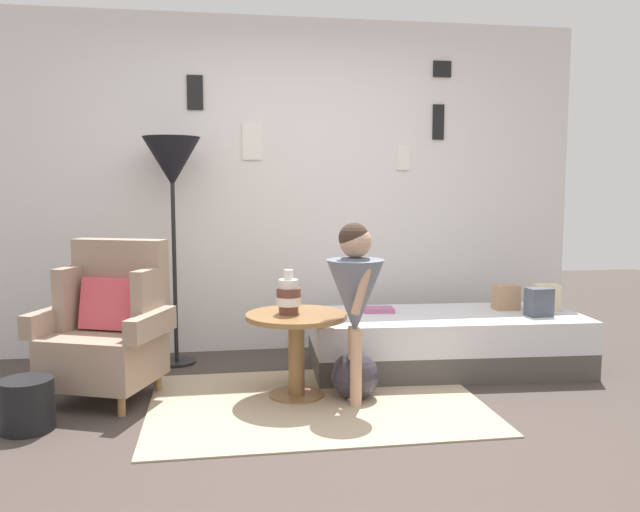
{
  "coord_description": "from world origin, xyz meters",
  "views": [
    {
      "loc": [
        -0.5,
        -3.15,
        1.3
      ],
      "look_at": [
        0.15,
        0.95,
        0.85
      ],
      "focal_mm": 36.0,
      "sensor_mm": 36.0,
      "label": 1
    }
  ],
  "objects_px": {
    "vase_striped": "(289,296)",
    "demijohn_near": "(355,375)",
    "armchair": "(109,327)",
    "daybed": "(446,341)",
    "person_child": "(355,290)",
    "side_table": "(296,336)",
    "magazine_basket": "(27,405)",
    "book_on_daybed": "(378,310)",
    "floor_lamp": "(172,169)"
  },
  "relations": [
    {
      "from": "book_on_daybed",
      "to": "magazine_basket",
      "type": "height_order",
      "value": "book_on_daybed"
    },
    {
      "from": "floor_lamp",
      "to": "book_on_daybed",
      "type": "distance_m",
      "value": 1.79
    },
    {
      "from": "person_child",
      "to": "demijohn_near",
      "type": "distance_m",
      "value": 0.55
    },
    {
      "from": "armchair",
      "to": "side_table",
      "type": "distance_m",
      "value": 1.16
    },
    {
      "from": "demijohn_near",
      "to": "book_on_daybed",
      "type": "bearing_deg",
      "value": 65.15
    },
    {
      "from": "daybed",
      "to": "demijohn_near",
      "type": "height_order",
      "value": "daybed"
    },
    {
      "from": "daybed",
      "to": "book_on_daybed",
      "type": "distance_m",
      "value": 0.53
    },
    {
      "from": "demijohn_near",
      "to": "magazine_basket",
      "type": "bearing_deg",
      "value": -173.07
    },
    {
      "from": "daybed",
      "to": "side_table",
      "type": "height_order",
      "value": "side_table"
    },
    {
      "from": "vase_striped",
      "to": "demijohn_near",
      "type": "distance_m",
      "value": 0.63
    },
    {
      "from": "armchair",
      "to": "vase_striped",
      "type": "bearing_deg",
      "value": -9.74
    },
    {
      "from": "demijohn_near",
      "to": "side_table",
      "type": "bearing_deg",
      "value": 164.7
    },
    {
      "from": "vase_striped",
      "to": "magazine_basket",
      "type": "distance_m",
      "value": 1.56
    },
    {
      "from": "armchair",
      "to": "magazine_basket",
      "type": "xyz_separation_m",
      "value": [
        -0.35,
        -0.5,
        -0.3
      ]
    },
    {
      "from": "floor_lamp",
      "to": "magazine_basket",
      "type": "height_order",
      "value": "floor_lamp"
    },
    {
      "from": "vase_striped",
      "to": "person_child",
      "type": "bearing_deg",
      "value": -27.38
    },
    {
      "from": "side_table",
      "to": "vase_striped",
      "type": "distance_m",
      "value": 0.26
    },
    {
      "from": "vase_striped",
      "to": "book_on_daybed",
      "type": "bearing_deg",
      "value": 39.85
    },
    {
      "from": "vase_striped",
      "to": "magazine_basket",
      "type": "bearing_deg",
      "value": -167.68
    },
    {
      "from": "armchair",
      "to": "demijohn_near",
      "type": "xyz_separation_m",
      "value": [
        1.49,
        -0.28,
        -0.29
      ]
    },
    {
      "from": "side_table",
      "to": "person_child",
      "type": "distance_m",
      "value": 0.49
    },
    {
      "from": "side_table",
      "to": "floor_lamp",
      "type": "relative_size",
      "value": 0.38
    },
    {
      "from": "daybed",
      "to": "floor_lamp",
      "type": "xyz_separation_m",
      "value": [
        -1.91,
        0.45,
        1.22
      ]
    },
    {
      "from": "armchair",
      "to": "daybed",
      "type": "bearing_deg",
      "value": 6.56
    },
    {
      "from": "book_on_daybed",
      "to": "demijohn_near",
      "type": "height_order",
      "value": "book_on_daybed"
    },
    {
      "from": "armchair",
      "to": "daybed",
      "type": "height_order",
      "value": "armchair"
    },
    {
      "from": "armchair",
      "to": "floor_lamp",
      "type": "relative_size",
      "value": 0.59
    },
    {
      "from": "floor_lamp",
      "to": "magazine_basket",
      "type": "bearing_deg",
      "value": -120.12
    },
    {
      "from": "armchair",
      "to": "magazine_basket",
      "type": "relative_size",
      "value": 3.46
    },
    {
      "from": "book_on_daybed",
      "to": "magazine_basket",
      "type": "distance_m",
      "value": 2.36
    },
    {
      "from": "armchair",
      "to": "person_child",
      "type": "height_order",
      "value": "person_child"
    },
    {
      "from": "book_on_daybed",
      "to": "armchair",
      "type": "bearing_deg",
      "value": -167.24
    },
    {
      "from": "daybed",
      "to": "demijohn_near",
      "type": "relative_size",
      "value": 5.12
    },
    {
      "from": "demijohn_near",
      "to": "armchair",
      "type": "bearing_deg",
      "value": 169.38
    },
    {
      "from": "magazine_basket",
      "to": "daybed",
      "type": "bearing_deg",
      "value": 16.25
    },
    {
      "from": "armchair",
      "to": "floor_lamp",
      "type": "xyz_separation_m",
      "value": [
        0.36,
        0.71,
        0.99
      ]
    },
    {
      "from": "magazine_basket",
      "to": "vase_striped",
      "type": "bearing_deg",
      "value": 12.32
    },
    {
      "from": "armchair",
      "to": "magazine_basket",
      "type": "height_order",
      "value": "armchair"
    },
    {
      "from": "magazine_basket",
      "to": "armchair",
      "type": "bearing_deg",
      "value": 55.14
    },
    {
      "from": "daybed",
      "to": "demijohn_near",
      "type": "distance_m",
      "value": 0.95
    },
    {
      "from": "person_child",
      "to": "demijohn_near",
      "type": "height_order",
      "value": "person_child"
    },
    {
      "from": "vase_striped",
      "to": "demijohn_near",
      "type": "height_order",
      "value": "vase_striped"
    },
    {
      "from": "floor_lamp",
      "to": "book_on_daybed",
      "type": "bearing_deg",
      "value": -11.86
    },
    {
      "from": "side_table",
      "to": "book_on_daybed",
      "type": "relative_size",
      "value": 2.83
    },
    {
      "from": "person_child",
      "to": "magazine_basket",
      "type": "distance_m",
      "value": 1.9
    },
    {
      "from": "magazine_basket",
      "to": "side_table",
      "type": "bearing_deg",
      "value": 12.08
    },
    {
      "from": "demijohn_near",
      "to": "vase_striped",
      "type": "bearing_deg",
      "value": 166.96
    },
    {
      "from": "armchair",
      "to": "floor_lamp",
      "type": "height_order",
      "value": "floor_lamp"
    },
    {
      "from": "magazine_basket",
      "to": "floor_lamp",
      "type": "bearing_deg",
      "value": 59.88
    },
    {
      "from": "person_child",
      "to": "demijohn_near",
      "type": "relative_size",
      "value": 2.88
    }
  ]
}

